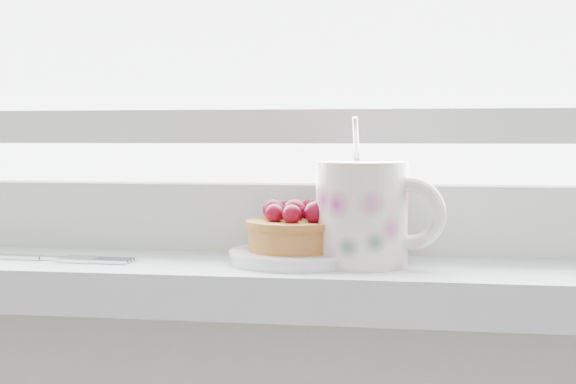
% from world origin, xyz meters
% --- Properties ---
extents(saucer, '(0.12, 0.12, 0.01)m').
position_xyz_m(saucer, '(0.02, 1.88, 0.95)').
color(saucer, white).
rests_on(saucer, windowsill).
extents(raspberry_tart, '(0.09, 0.09, 0.05)m').
position_xyz_m(raspberry_tart, '(0.02, 1.88, 0.97)').
color(raspberry_tart, '#945520').
rests_on(raspberry_tart, saucer).
extents(floral_mug, '(0.13, 0.11, 0.14)m').
position_xyz_m(floral_mug, '(0.09, 1.88, 0.99)').
color(floral_mug, silver).
rests_on(floral_mug, windowsill).
extents(fork, '(0.22, 0.03, 0.00)m').
position_xyz_m(fork, '(-0.25, 1.86, 0.94)').
color(fork, silver).
rests_on(fork, windowsill).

